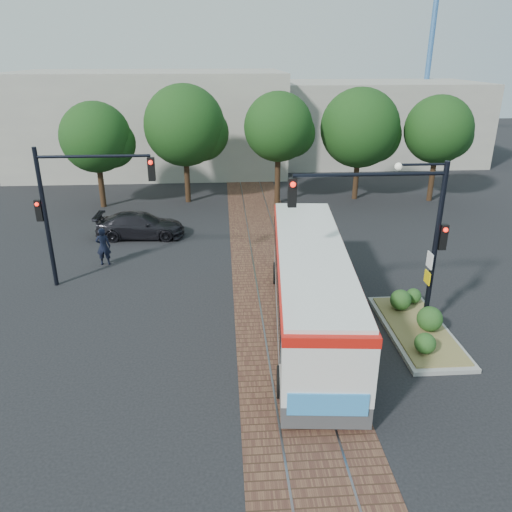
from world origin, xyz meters
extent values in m
plane|color=black|center=(0.00, 0.00, 0.00)|extent=(120.00, 120.00, 0.00)
cube|color=brown|center=(0.00, 4.00, 0.01)|extent=(3.60, 40.00, 0.01)
cube|color=slate|center=(-0.75, 4.00, 0.01)|extent=(0.06, 40.00, 0.01)
cube|color=slate|center=(0.75, 4.00, 0.01)|extent=(0.06, 40.00, 0.01)
cylinder|color=#382314|center=(-10.00, 16.00, 1.43)|extent=(0.36, 0.36, 2.86)
sphere|color=black|center=(-10.00, 16.00, 4.51)|extent=(4.40, 4.40, 4.40)
cylinder|color=#382314|center=(-4.50, 16.80, 1.56)|extent=(0.36, 0.36, 3.12)
sphere|color=black|center=(-4.50, 16.80, 5.07)|extent=(5.20, 5.20, 5.20)
cylinder|color=#382314|center=(1.50, 16.00, 1.69)|extent=(0.36, 0.36, 3.39)
sphere|color=black|center=(1.50, 16.00, 5.04)|extent=(4.40, 4.40, 4.40)
cylinder|color=#382314|center=(7.00, 16.80, 1.43)|extent=(0.36, 0.36, 2.86)
sphere|color=black|center=(7.00, 16.80, 4.81)|extent=(5.20, 5.20, 5.20)
cylinder|color=#382314|center=(12.00, 16.00, 1.56)|extent=(0.36, 0.36, 3.12)
sphere|color=black|center=(12.00, 16.00, 4.77)|extent=(4.40, 4.40, 4.40)
cube|color=#ADA899|center=(-8.00, 28.00, 4.00)|extent=(22.00, 12.00, 8.00)
cube|color=#ADA899|center=(12.00, 30.00, 3.50)|extent=(18.00, 10.00, 7.00)
cylinder|color=#3F72B2|center=(18.00, 34.00, 9.00)|extent=(0.50, 0.50, 18.00)
cube|color=#414143|center=(0.94, -0.22, 0.53)|extent=(3.39, 11.69, 0.67)
cube|color=white|center=(0.94, -0.22, 1.78)|extent=(3.41, 11.70, 1.83)
cube|color=black|center=(0.97, 0.07, 2.07)|extent=(3.37, 10.55, 0.86)
cube|color=red|center=(0.94, -0.22, 2.83)|extent=(3.45, 11.70, 0.29)
cube|color=white|center=(0.94, -0.22, 3.03)|extent=(3.30, 11.31, 0.13)
cube|color=black|center=(0.46, -5.81, 2.16)|extent=(1.54, 0.25, 0.86)
cube|color=#358BD4|center=(0.44, -5.98, 1.01)|extent=(2.11, 0.24, 0.67)
cube|color=orange|center=(2.10, -1.28, 1.20)|extent=(0.43, 4.31, 1.06)
cylinder|color=black|center=(-0.52, -4.24, 0.48)|extent=(0.42, 0.99, 0.96)
cylinder|color=black|center=(1.69, -4.43, 0.48)|extent=(0.42, 0.99, 0.96)
cylinder|color=black|center=(0.16, 3.52, 0.48)|extent=(0.42, 0.99, 0.96)
cylinder|color=black|center=(2.36, 3.33, 0.48)|extent=(0.42, 0.99, 0.96)
cube|color=gray|center=(4.80, -1.00, 0.07)|extent=(2.20, 5.20, 0.15)
cube|color=olive|center=(4.80, -1.00, 0.19)|extent=(1.90, 4.80, 0.08)
sphere|color=#1E4719|center=(4.40, -2.60, 0.58)|extent=(0.70, 0.70, 0.70)
sphere|color=#1E4719|center=(5.10, -1.20, 0.68)|extent=(0.90, 0.90, 0.90)
sphere|color=#1E4719|center=(4.60, 0.40, 0.63)|extent=(0.80, 0.80, 0.80)
sphere|color=#1E4719|center=(5.30, 0.90, 0.53)|extent=(0.60, 0.60, 0.60)
cylinder|color=black|center=(5.10, -0.80, 3.21)|extent=(0.18, 0.18, 6.00)
cylinder|color=black|center=(2.60, -0.80, 5.81)|extent=(5.00, 0.12, 0.12)
cube|color=black|center=(0.10, -0.80, 5.26)|extent=(0.28, 0.22, 0.95)
sphere|color=#FF190C|center=(0.10, -0.94, 5.56)|extent=(0.18, 0.18, 0.18)
cube|color=black|center=(5.32, -0.80, 3.61)|extent=(0.26, 0.20, 0.90)
sphere|color=#FF190C|center=(5.32, -0.93, 3.92)|extent=(0.16, 0.16, 0.16)
cube|color=white|center=(4.92, -0.92, 2.81)|extent=(0.04, 0.45, 0.55)
cube|color=yellow|center=(4.92, -0.92, 2.17)|extent=(0.04, 0.45, 0.45)
cylinder|color=black|center=(4.30, -0.80, 6.12)|extent=(1.60, 0.08, 0.08)
sphere|color=silver|center=(3.50, -0.80, 6.06)|extent=(0.24, 0.24, 0.24)
cylinder|color=black|center=(-9.50, 4.00, 3.00)|extent=(0.18, 0.18, 6.00)
cylinder|color=black|center=(-7.25, 4.00, 5.60)|extent=(4.50, 0.12, 0.12)
cube|color=black|center=(-5.00, 4.00, 5.05)|extent=(0.28, 0.22, 0.95)
sphere|color=#FF190C|center=(-5.00, 3.86, 5.35)|extent=(0.18, 0.18, 0.18)
cube|color=black|center=(-9.72, 4.00, 3.40)|extent=(0.26, 0.20, 0.90)
sphere|color=#FF190C|center=(-9.72, 3.87, 3.70)|extent=(0.16, 0.16, 0.16)
imported|color=black|center=(-7.85, 6.16, 0.92)|extent=(0.68, 0.46, 1.84)
imported|color=black|center=(-6.68, 9.93, 0.69)|extent=(4.81, 2.11, 1.38)
camera|label=1|loc=(-2.12, -16.28, 9.45)|focal=35.00mm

